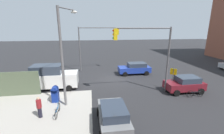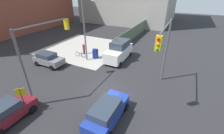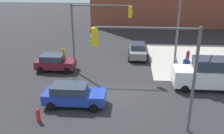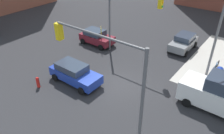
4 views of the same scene
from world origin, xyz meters
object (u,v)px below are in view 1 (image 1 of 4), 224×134
(traffic_signal_se_corner, at_px, (95,40))
(sedan_maroon, at_px, (185,84))
(traffic_signal_nw_corner, at_px, (148,47))
(pedestrian_crossing, at_px, (39,107))
(bicycle_at_crosswalk, at_px, (195,94))
(bicycle_leaning_on_fence, at_px, (58,110))
(van_white_delivery, at_px, (51,77))
(fire_hydrant, at_px, (142,66))
(street_lamp_corner, at_px, (64,50))
(sedan_blue, at_px, (135,68))
(mailbox_blue, at_px, (55,94))
(hatchback_gray, at_px, (113,115))

(traffic_signal_se_corner, bearing_deg, sedan_maroon, 133.42)
(traffic_signal_nw_corner, xyz_separation_m, pedestrian_crossing, (9.17, 2.90, -3.80))
(bicycle_at_crosswalk, bearing_deg, bicycle_leaning_on_fence, 5.51)
(traffic_signal_nw_corner, xyz_separation_m, van_white_delivery, (9.62, -2.70, -3.36))
(sedan_maroon, xyz_separation_m, pedestrian_crossing, (13.30, 2.71, 0.00))
(fire_hydrant, distance_m, van_white_delivery, 13.66)
(sedan_maroon, xyz_separation_m, bicycle_leaning_on_fence, (12.10, 2.50, -0.49))
(sedan_maroon, relative_size, bicycle_at_crosswalk, 2.17)
(van_white_delivery, height_order, pedestrian_crossing, van_white_delivery)
(fire_hydrant, relative_size, sedan_maroon, 0.25)
(street_lamp_corner, bearing_deg, fire_hydrant, -136.14)
(pedestrian_crossing, bearing_deg, sedan_blue, 129.85)
(fire_hydrant, bearing_deg, mailbox_blue, 39.40)
(fire_hydrant, distance_m, pedestrian_crossing, 16.55)
(pedestrian_crossing, height_order, bicycle_leaning_on_fence, pedestrian_crossing)
(fire_hydrant, relative_size, pedestrian_crossing, 0.58)
(mailbox_blue, distance_m, bicycle_leaning_on_fence, 2.32)
(sedan_blue, bearing_deg, pedestrian_crossing, 42.94)
(sedan_blue, relative_size, pedestrian_crossing, 2.73)
(traffic_signal_nw_corner, bearing_deg, bicycle_at_crosswalk, 161.30)
(sedan_maroon, height_order, bicycle_at_crosswalk, sedan_maroon)
(sedan_maroon, bearing_deg, hatchback_gray, 29.09)
(fire_hydrant, relative_size, bicycle_leaning_on_fence, 0.54)
(sedan_maroon, relative_size, bicycle_leaning_on_fence, 2.17)
(traffic_signal_se_corner, distance_m, pedestrian_crossing, 13.32)
(fire_hydrant, bearing_deg, sedan_maroon, 99.57)
(bicycle_leaning_on_fence, bearing_deg, fire_hydrant, -132.93)
(van_white_delivery, xyz_separation_m, bicycle_leaning_on_fence, (-1.65, 5.40, -0.93))
(mailbox_blue, bearing_deg, bicycle_leaning_on_fence, 105.28)
(street_lamp_corner, relative_size, van_white_delivery, 1.48)
(mailbox_blue, bearing_deg, hatchback_gray, 137.27)
(van_white_delivery, distance_m, bicycle_at_crosswalk, 14.70)
(street_lamp_corner, bearing_deg, pedestrian_crossing, 48.00)
(sedan_blue, bearing_deg, bicycle_leaning_on_fence, 45.98)
(sedan_maroon, distance_m, pedestrian_crossing, 13.57)
(sedan_blue, bearing_deg, traffic_signal_se_corner, -25.89)
(sedan_blue, xyz_separation_m, van_white_delivery, (10.43, 3.69, 0.44))
(hatchback_gray, distance_m, sedan_maroon, 9.31)
(traffic_signal_se_corner, xyz_separation_m, pedestrian_crossing, (4.60, 11.90, -3.82))
(mailbox_blue, xyz_separation_m, sedan_blue, (-9.38, -6.89, 0.08))
(traffic_signal_nw_corner, bearing_deg, hatchback_gray, 49.67)
(pedestrian_crossing, height_order, bicycle_at_crosswalk, pedestrian_crossing)
(street_lamp_corner, xyz_separation_m, hatchback_gray, (-3.42, 3.76, -3.86))
(sedan_maroon, bearing_deg, sedan_blue, -63.24)
(traffic_signal_nw_corner, distance_m, hatchback_gray, 7.26)
(traffic_signal_nw_corner, relative_size, traffic_signal_se_corner, 1.00)
(traffic_signal_nw_corner, distance_m, mailbox_blue, 9.42)
(traffic_signal_nw_corner, height_order, bicycle_at_crosswalk, traffic_signal_nw_corner)
(street_lamp_corner, bearing_deg, mailbox_blue, -21.90)
(mailbox_blue, xyz_separation_m, pedestrian_crossing, (0.60, 2.40, 0.08))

